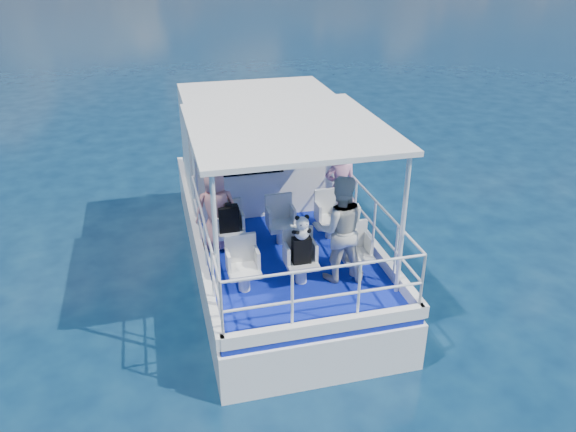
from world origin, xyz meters
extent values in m
plane|color=#071E38|center=(0.00, 0.00, 0.00)|extent=(2000.00, 2000.00, 0.00)
cube|color=white|center=(0.00, 1.00, 0.00)|extent=(3.00, 7.00, 1.60)
cube|color=#0A1891|center=(0.00, 1.00, 0.85)|extent=(2.90, 6.90, 0.10)
cube|color=white|center=(0.00, 2.30, 2.00)|extent=(2.85, 2.00, 2.20)
cube|color=white|center=(0.00, -0.20, 3.14)|extent=(3.00, 3.20, 0.08)
cylinder|color=white|center=(-1.35, -1.70, 2.00)|extent=(0.07, 0.07, 2.20)
cylinder|color=white|center=(1.35, -1.70, 2.00)|extent=(0.07, 0.07, 2.20)
cylinder|color=white|center=(-1.35, 1.20, 2.00)|extent=(0.07, 0.07, 2.20)
cylinder|color=white|center=(1.35, 1.20, 2.00)|extent=(0.07, 0.07, 2.20)
cube|color=silver|center=(-0.90, 0.20, 1.09)|extent=(0.48, 0.46, 0.38)
cube|color=silver|center=(0.00, 0.20, 1.09)|extent=(0.48, 0.46, 0.38)
cube|color=silver|center=(0.90, 0.20, 1.09)|extent=(0.48, 0.46, 0.38)
cube|color=silver|center=(-0.90, -1.10, 1.09)|extent=(0.48, 0.46, 0.38)
cube|color=silver|center=(0.00, -1.10, 1.09)|extent=(0.48, 0.46, 0.38)
cube|color=silver|center=(0.90, -1.10, 1.09)|extent=(0.48, 0.46, 0.38)
imported|color=#D58A8A|center=(-1.11, 0.30, 1.63)|extent=(0.55, 0.39, 1.47)
imported|color=pink|center=(1.17, 0.54, 1.69)|extent=(0.59, 0.40, 1.58)
imported|color=silver|center=(0.60, -1.10, 1.77)|extent=(0.93, 0.78, 1.73)
cube|color=black|center=(-0.93, 0.17, 1.51)|extent=(0.34, 0.19, 0.45)
cube|color=black|center=(-0.01, -1.14, 1.49)|extent=(0.28, 0.16, 0.42)
cube|color=black|center=(-0.92, 0.16, 1.76)|extent=(0.10, 0.06, 0.06)
camera|label=1|loc=(-2.01, -8.26, 5.75)|focal=35.00mm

